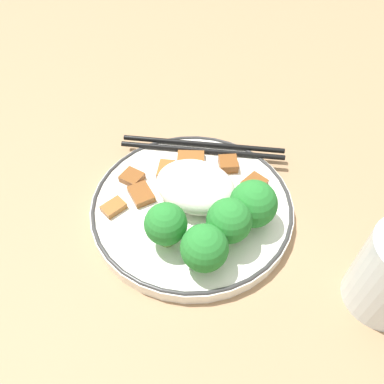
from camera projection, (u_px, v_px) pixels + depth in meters
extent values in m
plane|color=#9E7A56|center=(192.00, 211.00, 0.48)|extent=(3.00, 3.00, 0.00)
cylinder|color=white|center=(192.00, 207.00, 0.47)|extent=(0.25, 0.25, 0.02)
torus|color=#333333|center=(192.00, 202.00, 0.47)|extent=(0.25, 0.25, 0.00)
ellipsoid|color=white|center=(192.00, 185.00, 0.46)|extent=(0.10, 0.08, 0.04)
cylinder|color=#7FB756|center=(167.00, 237.00, 0.42)|extent=(0.02, 0.02, 0.02)
sphere|color=#267A2D|center=(166.00, 224.00, 0.40)|extent=(0.05, 0.05, 0.05)
cylinder|color=#7FB756|center=(204.00, 261.00, 0.41)|extent=(0.01, 0.01, 0.01)
sphere|color=#267A2D|center=(204.00, 248.00, 0.39)|extent=(0.05, 0.05, 0.05)
cylinder|color=#7FB756|center=(227.00, 235.00, 0.42)|extent=(0.01, 0.01, 0.02)
sphere|color=#267A2D|center=(229.00, 221.00, 0.40)|extent=(0.05, 0.05, 0.05)
cylinder|color=#7FB756|center=(251.00, 218.00, 0.44)|extent=(0.02, 0.02, 0.01)
sphere|color=#267A2D|center=(253.00, 204.00, 0.42)|extent=(0.06, 0.06, 0.06)
cube|color=brown|center=(254.00, 183.00, 0.48)|extent=(0.03, 0.04, 0.01)
cube|color=brown|center=(141.00, 194.00, 0.47)|extent=(0.04, 0.04, 0.01)
cube|color=brown|center=(191.00, 159.00, 0.51)|extent=(0.04, 0.04, 0.01)
cube|color=brown|center=(228.00, 164.00, 0.50)|extent=(0.03, 0.03, 0.01)
cube|color=#995B28|center=(114.00, 207.00, 0.46)|extent=(0.03, 0.03, 0.01)
cube|color=brown|center=(133.00, 177.00, 0.49)|extent=(0.03, 0.03, 0.01)
cube|color=#995B28|center=(166.00, 170.00, 0.50)|extent=(0.03, 0.04, 0.01)
cube|color=brown|center=(216.00, 188.00, 0.48)|extent=(0.05, 0.05, 0.01)
cylinder|color=black|center=(203.00, 144.00, 0.53)|extent=(0.22, 0.08, 0.01)
cylinder|color=black|center=(202.00, 151.00, 0.52)|extent=(0.22, 0.08, 0.01)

